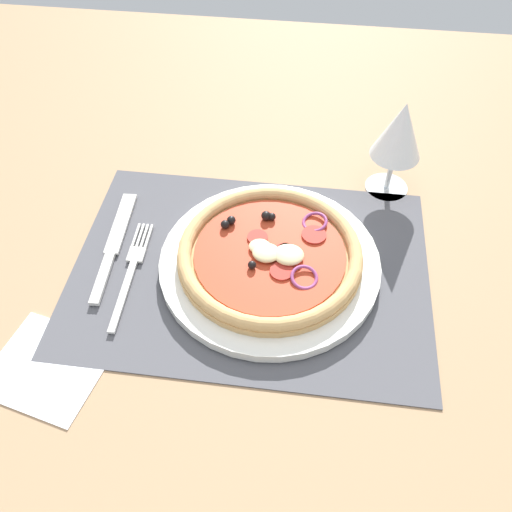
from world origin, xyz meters
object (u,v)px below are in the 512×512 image
object	(u,v)px
fork	(132,268)
plate	(270,263)
pizza	(270,254)
napkin	(48,366)
wine_glass	(400,132)
knife	(114,244)

from	to	relation	value
fork	plate	bearing A→B (deg)	-82.46
plate	fork	bearing A→B (deg)	-170.97
pizza	napkin	bearing A→B (deg)	-143.00
wine_glass	napkin	xyz separation A→B (cm)	(-39.70, -35.86, -10.06)
pizza	knife	distance (cm)	21.77
knife	napkin	bearing A→B (deg)	170.50
plate	pizza	xyz separation A→B (cm)	(0.04, 0.02, 1.78)
plate	pizza	size ratio (longest dim) A/B	1.20
pizza	wine_glass	bearing A→B (deg)	48.43
plate	napkin	bearing A→B (deg)	-142.98
plate	wine_glass	size ratio (longest dim) A/B	1.95
pizza	plate	bearing A→B (deg)	-151.52
plate	pizza	distance (cm)	1.78
wine_glass	fork	bearing A→B (deg)	-148.47
pizza	knife	world-z (taller)	pizza
fork	napkin	bearing A→B (deg)	157.49
fork	wine_glass	bearing A→B (deg)	-59.96
plate	napkin	distance (cm)	29.76
plate	napkin	world-z (taller)	plate
wine_glass	napkin	distance (cm)	54.43
pizza	knife	xyz separation A→B (cm)	(-21.64, 0.97, -2.22)
plate	fork	distance (cm)	18.20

